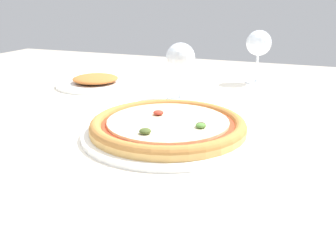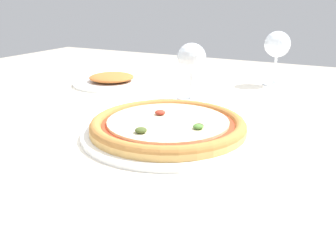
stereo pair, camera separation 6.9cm
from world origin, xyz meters
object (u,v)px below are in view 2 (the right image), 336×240
pizza_plate (168,127)px  dining_table (245,157)px  wine_glass_far_right (277,46)px  side_plate (112,80)px  wine_glass_far_left (191,60)px

pizza_plate → dining_table: bearing=48.7°
dining_table → pizza_plate: pizza_plate is taller
wine_glass_far_right → side_plate: bearing=-153.5°
dining_table → wine_glass_far_left: size_ratio=9.69×
wine_glass_far_left → pizza_plate: bearing=-75.4°
pizza_plate → side_plate: size_ratio=1.43×
pizza_plate → side_plate: 0.46m
dining_table → wine_glass_far_right: wine_glass_far_right is taller
dining_table → wine_glass_far_right: bearing=94.8°
wine_glass_far_left → wine_glass_far_right: bearing=60.8°
pizza_plate → wine_glass_far_right: 0.53m
pizza_plate → side_plate: pizza_plate is taller
wine_glass_far_left → wine_glass_far_right: (0.15, 0.26, 0.01)m
wine_glass_far_left → wine_glass_far_right: size_ratio=0.91×
dining_table → wine_glass_far_left: (-0.18, 0.12, 0.17)m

